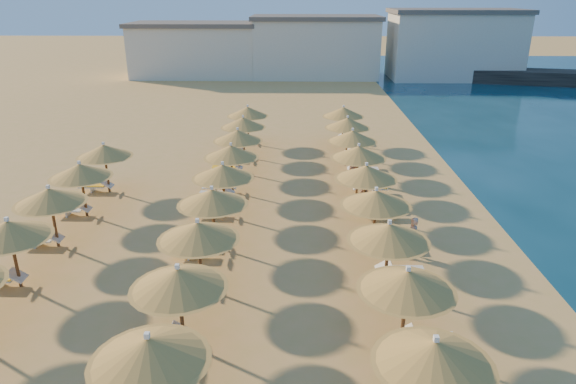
{
  "coord_description": "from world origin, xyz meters",
  "views": [
    {
      "loc": [
        0.61,
        -18.3,
        10.05
      ],
      "look_at": [
        0.21,
        4.0,
        1.3
      ],
      "focal_mm": 32.0,
      "sensor_mm": 36.0,
      "label": 1
    }
  ],
  "objects_px": {
    "parasol_row_east": "(376,199)",
    "beachgoer_a": "(412,238)",
    "beachgoer_b": "(364,186)",
    "beachgoer_c": "(353,167)",
    "jetty": "(529,77)",
    "parasol_row_west": "(212,198)"
  },
  "relations": [
    {
      "from": "beachgoer_b",
      "to": "beachgoer_a",
      "type": "xyz_separation_m",
      "value": [
        1.26,
        -5.69,
        -0.05
      ]
    },
    {
      "from": "jetty",
      "to": "beachgoer_b",
      "type": "xyz_separation_m",
      "value": [
        -23.65,
        -36.95,
        0.16
      ]
    },
    {
      "from": "jetty",
      "to": "parasol_row_west",
      "type": "distance_m",
      "value": 51.87
    },
    {
      "from": "beachgoer_b",
      "to": "beachgoer_c",
      "type": "bearing_deg",
      "value": 143.83
    },
    {
      "from": "parasol_row_east",
      "to": "beachgoer_a",
      "type": "relative_size",
      "value": 20.08
    },
    {
      "from": "jetty",
      "to": "parasol_row_west",
      "type": "xyz_separation_m",
      "value": [
        -30.45,
        -41.97,
        1.5
      ]
    },
    {
      "from": "jetty",
      "to": "beachgoer_c",
      "type": "relative_size",
      "value": 17.01
    },
    {
      "from": "parasol_row_west",
      "to": "beachgoer_c",
      "type": "bearing_deg",
      "value": 51.2
    },
    {
      "from": "jetty",
      "to": "beachgoer_a",
      "type": "height_order",
      "value": "beachgoer_a"
    },
    {
      "from": "parasol_row_west",
      "to": "beachgoer_a",
      "type": "xyz_separation_m",
      "value": [
        8.06,
        -0.66,
        -1.39
      ]
    },
    {
      "from": "beachgoer_b",
      "to": "beachgoer_c",
      "type": "relative_size",
      "value": 1.04
    },
    {
      "from": "parasol_row_west",
      "to": "jetty",
      "type": "bearing_deg",
      "value": 54.04
    },
    {
      "from": "beachgoer_b",
      "to": "beachgoer_c",
      "type": "xyz_separation_m",
      "value": [
        -0.22,
        3.15,
        -0.03
      ]
    },
    {
      "from": "parasol_row_west",
      "to": "beachgoer_b",
      "type": "distance_m",
      "value": 8.55
    },
    {
      "from": "parasol_row_west",
      "to": "beachgoer_a",
      "type": "bearing_deg",
      "value": -4.69
    },
    {
      "from": "beachgoer_a",
      "to": "jetty",
      "type": "bearing_deg",
      "value": 140.61
    },
    {
      "from": "parasol_row_west",
      "to": "beachgoer_c",
      "type": "xyz_separation_m",
      "value": [
        6.58,
        8.18,
        -1.36
      ]
    },
    {
      "from": "jetty",
      "to": "beachgoer_c",
      "type": "height_order",
      "value": "beachgoer_c"
    },
    {
      "from": "parasol_row_east",
      "to": "beachgoer_c",
      "type": "distance_m",
      "value": 8.29
    },
    {
      "from": "beachgoer_a",
      "to": "beachgoer_c",
      "type": "distance_m",
      "value": 8.96
    },
    {
      "from": "jetty",
      "to": "beachgoer_b",
      "type": "bearing_deg",
      "value": -109.51
    },
    {
      "from": "jetty",
      "to": "parasol_row_west",
      "type": "height_order",
      "value": "parasol_row_west"
    }
  ]
}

